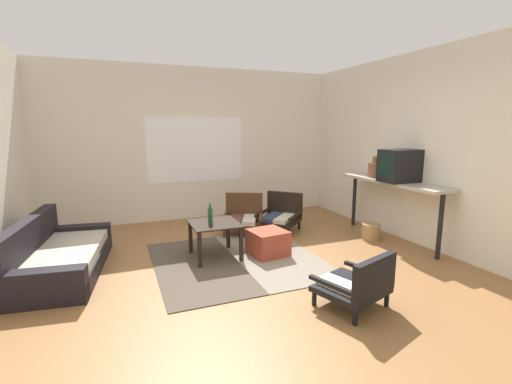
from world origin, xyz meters
TOP-DOWN VIEW (x-y plane):
  - ground_plane at (0.00, 0.00)m, footprint 7.80×7.80m
  - far_wall_with_window at (0.00, 3.06)m, footprint 5.60×0.13m
  - side_wall_right at (2.66, 0.30)m, footprint 0.12×6.60m
  - area_rug at (-0.03, 0.67)m, footprint 2.00×2.04m
  - couch at (-2.06, 1.04)m, footprint 1.02×1.83m
  - coffee_table at (-0.25, 0.87)m, footprint 0.60×0.62m
  - armchair_by_window at (0.48, 1.81)m, footprint 0.80×0.80m
  - armchair_striped_foreground at (0.62, -0.89)m, footprint 0.73×0.69m
  - armchair_corner at (1.07, 1.68)m, footprint 0.85×0.85m
  - ottoman_orange at (0.42, 0.70)m, footprint 0.50×0.50m
  - console_shelf at (2.37, 0.63)m, footprint 0.43×1.85m
  - crt_television at (2.37, 0.50)m, footprint 0.54×0.37m
  - clay_vase at (2.37, 1.03)m, footprint 0.22×0.22m
  - glass_bottle at (-0.30, 0.87)m, footprint 0.06×0.06m
  - wicker_basket at (2.12, 0.74)m, footprint 0.27×0.27m

SIDE VIEW (x-z plane):
  - ground_plane at x=0.00m, z-range 0.00..0.00m
  - area_rug at x=-0.03m, z-range 0.00..0.01m
  - wicker_basket at x=2.12m, z-range 0.00..0.24m
  - ottoman_orange at x=0.42m, z-range 0.00..0.33m
  - couch at x=-2.06m, z-range -0.13..0.53m
  - armchair_striped_foreground at x=0.62m, z-range -0.02..0.52m
  - armchair_by_window at x=0.48m, z-range -0.03..0.57m
  - armchair_corner at x=1.07m, z-range -0.03..0.57m
  - coffee_table at x=-0.25m, z-range 0.14..0.61m
  - glass_bottle at x=-0.30m, z-range 0.44..0.70m
  - console_shelf at x=2.37m, z-range 0.35..1.25m
  - clay_vase at x=2.37m, z-range 0.85..1.17m
  - crt_television at x=2.37m, z-range 0.89..1.35m
  - far_wall_with_window at x=0.00m, z-range 0.00..2.70m
  - side_wall_right at x=2.66m, z-range 0.00..2.70m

